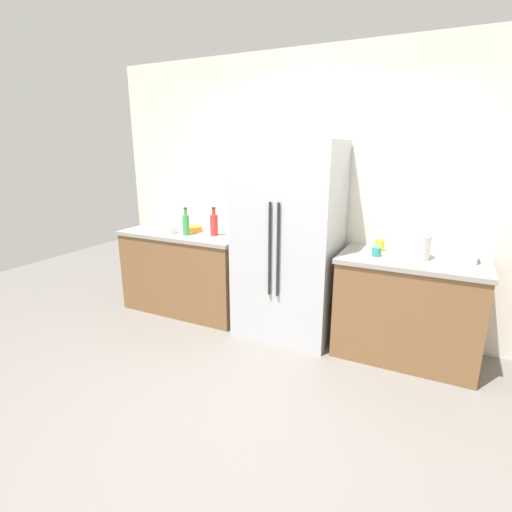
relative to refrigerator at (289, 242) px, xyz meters
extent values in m
plane|color=slate|center=(0.18, -1.32, -0.93)|extent=(9.47, 9.47, 0.00)
cube|color=silver|center=(0.18, 0.40, 0.41)|extent=(4.73, 0.10, 2.70)
cube|color=brown|center=(-1.22, 0.03, -0.50)|extent=(1.38, 0.63, 0.87)
cube|color=gray|center=(-1.22, 0.03, -0.05)|extent=(1.41, 0.66, 0.04)
cube|color=brown|center=(1.11, 0.03, -0.50)|extent=(1.16, 0.63, 0.87)
cube|color=gray|center=(1.11, 0.03, -0.05)|extent=(1.19, 0.66, 0.04)
cube|color=#B7BABF|center=(0.00, 0.00, 0.00)|extent=(0.93, 0.67, 1.87)
cylinder|color=#262628|center=(-0.04, -0.35, 0.00)|extent=(0.02, 0.02, 0.84)
cylinder|color=#262628|center=(0.04, -0.35, 0.00)|extent=(0.02, 0.02, 0.84)
cube|color=silver|center=(1.47, 0.12, 0.05)|extent=(0.22, 0.17, 0.16)
cylinder|color=white|center=(1.11, 0.04, 0.07)|extent=(0.25, 0.25, 0.20)
sphere|color=white|center=(1.11, 0.04, 0.18)|extent=(0.23, 0.23, 0.23)
cylinder|color=red|center=(-0.85, 0.02, 0.08)|extent=(0.08, 0.08, 0.22)
cylinder|color=red|center=(-0.85, 0.02, 0.22)|extent=(0.04, 0.04, 0.07)
cylinder|color=#333338|center=(-0.85, 0.02, 0.26)|extent=(0.04, 0.04, 0.02)
cylinder|color=green|center=(-1.12, -0.10, 0.08)|extent=(0.07, 0.07, 0.21)
cylinder|color=green|center=(-1.12, -0.10, 0.21)|extent=(0.03, 0.03, 0.07)
cylinder|color=#333338|center=(-1.12, -0.10, 0.26)|extent=(0.04, 0.04, 0.02)
cylinder|color=yellow|center=(0.82, 0.15, 0.02)|extent=(0.08, 0.08, 0.10)
cylinder|color=teal|center=(0.82, -0.04, 0.01)|extent=(0.08, 0.08, 0.08)
cylinder|color=white|center=(-1.36, -0.10, 0.00)|extent=(0.18, 0.18, 0.06)
cylinder|color=orange|center=(-1.16, 0.08, 0.00)|extent=(0.19, 0.19, 0.06)
camera|label=1|loc=(1.33, -3.36, 0.88)|focal=27.29mm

